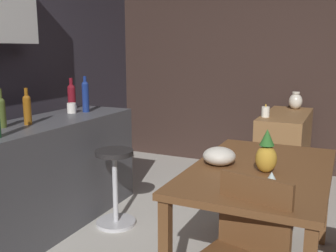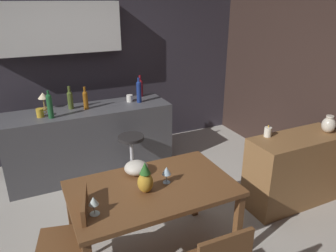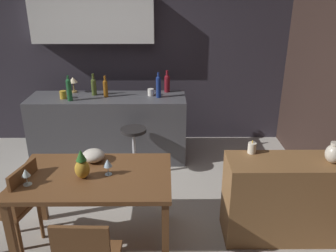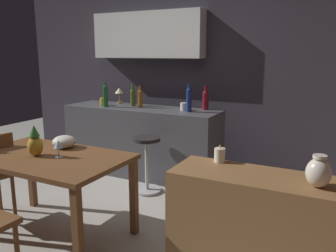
# 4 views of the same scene
# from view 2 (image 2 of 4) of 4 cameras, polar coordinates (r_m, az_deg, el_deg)

# --- Properties ---
(ground_plane) EXTENTS (9.00, 9.00, 0.00)m
(ground_plane) POSITION_cam_2_polar(r_m,az_deg,el_deg) (3.44, -6.37, -18.08)
(ground_plane) COLOR #B7B2A8
(wall_kitchen_back) EXTENTS (5.20, 0.33, 2.60)m
(wall_kitchen_back) POSITION_cam_2_polar(r_m,az_deg,el_deg) (4.72, -16.43, 11.40)
(wall_kitchen_back) COLOR #38333D
(wall_kitchen_back) RESTS_ON ground_plane
(wall_side_right) EXTENTS (0.10, 4.40, 2.60)m
(wall_side_right) POSITION_cam_2_polar(r_m,az_deg,el_deg) (4.47, 24.21, 8.34)
(wall_side_right) COLOR #33231E
(wall_side_right) RESTS_ON ground_plane
(dining_table) EXTENTS (1.37, 0.83, 0.74)m
(dining_table) POSITION_cam_2_polar(r_m,az_deg,el_deg) (2.76, -2.77, -12.27)
(dining_table) COLOR brown
(dining_table) RESTS_ON ground_plane
(kitchen_counter) EXTENTS (2.10, 0.60, 0.90)m
(kitchen_counter) POSITION_cam_2_polar(r_m,az_deg,el_deg) (4.33, -13.66, -2.65)
(kitchen_counter) COLOR #4C4C51
(kitchen_counter) RESTS_ON ground_plane
(sideboard_cabinet) EXTENTS (1.10, 0.44, 0.82)m
(sideboard_cabinet) POSITION_cam_2_polar(r_m,az_deg,el_deg) (3.87, 21.58, -7.38)
(sideboard_cabinet) COLOR olive
(sideboard_cabinet) RESTS_ON ground_plane
(chair_near_window) EXTENTS (0.48, 0.48, 0.87)m
(chair_near_window) POSITION_cam_2_polar(r_m,az_deg,el_deg) (2.68, -16.72, -18.94)
(chair_near_window) COLOR brown
(chair_near_window) RESTS_ON ground_plane
(bar_stool) EXTENTS (0.34, 0.34, 0.66)m
(bar_stool) POSITION_cam_2_polar(r_m,az_deg,el_deg) (4.00, -6.47, -5.82)
(bar_stool) COLOR #262323
(bar_stool) RESTS_ON ground_plane
(wine_glass_left) EXTENTS (0.07, 0.07, 0.15)m
(wine_glass_left) POSITION_cam_2_polar(r_m,az_deg,el_deg) (2.41, -13.18, -13.03)
(wine_glass_left) COLOR silver
(wine_glass_left) RESTS_ON dining_table
(wine_glass_right) EXTENTS (0.08, 0.08, 0.15)m
(wine_glass_right) POSITION_cam_2_polar(r_m,az_deg,el_deg) (2.70, -0.27, -8.07)
(wine_glass_right) COLOR silver
(wine_glass_right) RESTS_ON dining_table
(pineapple_centerpiece) EXTENTS (0.13, 0.13, 0.27)m
(pineapple_centerpiece) POSITION_cam_2_polar(r_m,az_deg,el_deg) (2.59, -4.10, -9.50)
(pineapple_centerpiece) COLOR gold
(pineapple_centerpiece) RESTS_ON dining_table
(fruit_bowl) EXTENTS (0.21, 0.21, 0.12)m
(fruit_bowl) POSITION_cam_2_polar(r_m,az_deg,el_deg) (2.88, -5.71, -7.43)
(fruit_bowl) COLOR beige
(fruit_bowl) RESTS_ON dining_table
(wine_bottle_ruby) EXTENTS (0.08, 0.08, 0.30)m
(wine_bottle_ruby) POSITION_cam_2_polar(r_m,az_deg,el_deg) (4.55, -5.00, 6.98)
(wine_bottle_ruby) COLOR maroon
(wine_bottle_ruby) RESTS_ON kitchen_counter
(wine_bottle_olive) EXTENTS (0.07, 0.07, 0.29)m
(wine_bottle_olive) POSITION_cam_2_polar(r_m,az_deg,el_deg) (4.19, -17.11, 4.67)
(wine_bottle_olive) COLOR #475623
(wine_bottle_olive) RESTS_ON kitchen_counter
(wine_bottle_amber) EXTENTS (0.06, 0.06, 0.29)m
(wine_bottle_amber) POSITION_cam_2_polar(r_m,az_deg,el_deg) (4.13, -14.56, 4.70)
(wine_bottle_amber) COLOR #8C5114
(wine_bottle_amber) RESTS_ON kitchen_counter
(wine_bottle_green) EXTENTS (0.06, 0.06, 0.33)m
(wine_bottle_green) POSITION_cam_2_polar(r_m,az_deg,el_deg) (3.92, -20.42, 3.54)
(wine_bottle_green) COLOR #1E592D
(wine_bottle_green) RESTS_ON kitchen_counter
(wine_bottle_cobalt) EXTENTS (0.06, 0.06, 0.34)m
(wine_bottle_cobalt) POSITION_cam_2_polar(r_m,az_deg,el_deg) (4.27, -5.23, 6.31)
(wine_bottle_cobalt) COLOR navy
(wine_bottle_cobalt) RESTS_ON kitchen_counter
(cup_white) EXTENTS (0.12, 0.08, 0.09)m
(cup_white) POSITION_cam_2_polar(r_m,az_deg,el_deg) (4.35, -6.86, 4.96)
(cup_white) COLOR white
(cup_white) RESTS_ON kitchen_counter
(cup_mustard) EXTENTS (0.12, 0.08, 0.10)m
(cup_mustard) POSITION_cam_2_polar(r_m,az_deg,el_deg) (4.03, -21.92, 2.20)
(cup_mustard) COLOR gold
(cup_mustard) RESTS_ON kitchen_counter
(counter_lamp) EXTENTS (0.13, 0.13, 0.22)m
(counter_lamp) POSITION_cam_2_polar(r_m,az_deg,el_deg) (4.27, -21.47, 4.87)
(counter_lamp) COLOR #A58447
(counter_lamp) RESTS_ON kitchen_counter
(pillar_candle_tall) EXTENTS (0.08, 0.08, 0.13)m
(pillar_candle_tall) POSITION_cam_2_polar(r_m,az_deg,el_deg) (3.57, 17.44, -1.01)
(pillar_candle_tall) COLOR white
(pillar_candle_tall) RESTS_ON sideboard_cabinet
(vase_ceramic_ivory) EXTENTS (0.15, 0.15, 0.20)m
(vase_ceramic_ivory) POSITION_cam_2_polar(r_m,az_deg,el_deg) (3.92, 26.81, 0.21)
(vase_ceramic_ivory) COLOR beige
(vase_ceramic_ivory) RESTS_ON sideboard_cabinet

